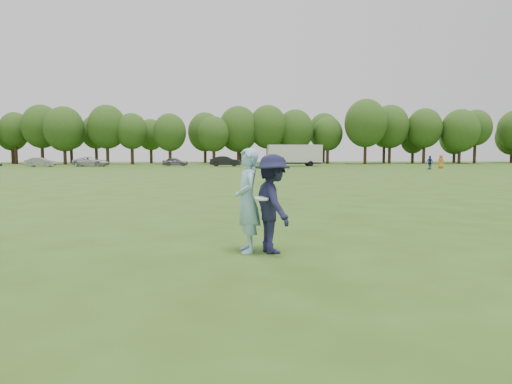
% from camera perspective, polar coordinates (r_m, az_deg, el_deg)
% --- Properties ---
extents(ground, '(200.00, 200.00, 0.00)m').
position_cam_1_polar(ground, '(8.84, -1.36, -7.77)').
color(ground, '#324A14').
rests_on(ground, ground).
extents(thrower, '(0.57, 0.79, 2.03)m').
position_cam_1_polar(thrower, '(8.87, -1.07, -1.08)').
color(thrower, '#94C9E5').
rests_on(thrower, ground).
extents(defender, '(1.00, 1.38, 1.92)m').
position_cam_1_polar(defender, '(8.83, 2.09, -1.48)').
color(defender, '#1A1B3B').
rests_on(defender, ground).
extents(player_far_b, '(0.76, 1.05, 1.66)m').
position_cam_1_polar(player_far_b, '(58.62, 20.89, 3.46)').
color(player_far_b, navy).
rests_on(player_far_b, ground).
extents(player_far_c, '(1.01, 1.01, 1.77)m').
position_cam_1_polar(player_far_c, '(63.32, 22.10, 3.56)').
color(player_far_c, orange).
rests_on(player_far_c, ground).
extents(player_far_d, '(1.48, 1.22, 1.59)m').
position_cam_1_polar(player_far_d, '(68.83, 1.14, 3.91)').
color(player_far_d, '#292929').
rests_on(player_far_d, ground).
extents(car_b, '(4.05, 1.45, 1.33)m').
position_cam_1_polar(car_b, '(72.07, -25.33, 3.39)').
color(car_b, gray).
rests_on(car_b, ground).
extents(car_c, '(5.36, 2.98, 1.42)m').
position_cam_1_polar(car_c, '(71.38, -19.91, 3.59)').
color(car_c, silver).
rests_on(car_c, ground).
extents(car_e, '(3.86, 1.57, 1.31)m').
position_cam_1_polar(car_e, '(70.09, -10.07, 3.74)').
color(car_e, slate).
rests_on(car_e, ground).
extents(car_f, '(4.72, 2.12, 1.50)m').
position_cam_1_polar(car_f, '(67.82, -3.84, 3.85)').
color(car_f, black).
rests_on(car_f, ground).
extents(field_cone, '(0.28, 0.28, 0.30)m').
position_cam_1_polar(field_cone, '(59.68, 10.71, 3.07)').
color(field_cone, orange).
rests_on(field_cone, ground).
extents(disc_in_play, '(0.29, 0.29, 0.08)m').
position_cam_1_polar(disc_in_play, '(8.55, 0.72, -0.81)').
color(disc_in_play, white).
rests_on(disc_in_play, ground).
extents(cargo_trailer, '(9.00, 2.75, 3.20)m').
position_cam_1_polar(cargo_trailer, '(68.74, 4.84, 4.71)').
color(cargo_trailer, silver).
rests_on(cargo_trailer, ground).
extents(treeline, '(130.35, 18.39, 11.74)m').
position_cam_1_polar(treeline, '(85.68, -2.28, 7.75)').
color(treeline, '#332114').
rests_on(treeline, ground).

